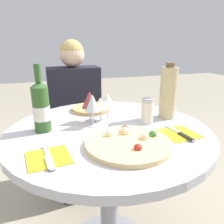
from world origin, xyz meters
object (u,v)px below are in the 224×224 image
Objects in this scene: pizza_large at (129,143)px; tall_carafe at (168,93)px; dining_table at (109,159)px; seated_diner at (77,126)px; chair_behind_diner at (75,129)px; wine_bottle at (41,107)px.

pizza_large is 1.17× the size of tall_carafe.
tall_carafe reaches higher than dining_table.
tall_carafe is at bearing 37.37° from pizza_large.
tall_carafe is (0.39, -0.65, 0.39)m from seated_diner.
wine_bottle is (-0.26, -0.77, 0.45)m from chair_behind_diner.
pizza_large is at bearing -84.09° from dining_table.
wine_bottle is (-0.32, 0.27, 0.10)m from pizza_large.
chair_behind_diner is at bearing -90.00° from seated_diner.
chair_behind_diner is 2.91× the size of wine_bottle.
dining_table is 2.81× the size of pizza_large.
tall_carafe is at bearing 8.76° from dining_table.
wine_bottle reaches higher than dining_table.
wine_bottle is 0.65m from tall_carafe.
dining_table is 0.82× the size of seated_diner.
tall_carafe is (0.35, 0.05, 0.31)m from dining_table.
dining_table is at bearing 93.74° from seated_diner.
dining_table is 1.08× the size of chair_behind_diner.
seated_diner reaches higher than wine_bottle.
tall_carafe is at bearing -1.41° from wine_bottle.
seated_diner is (-0.05, 0.70, -0.08)m from dining_table.
dining_table is at bearing -13.02° from wine_bottle.
pizza_large reaches higher than dining_table.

